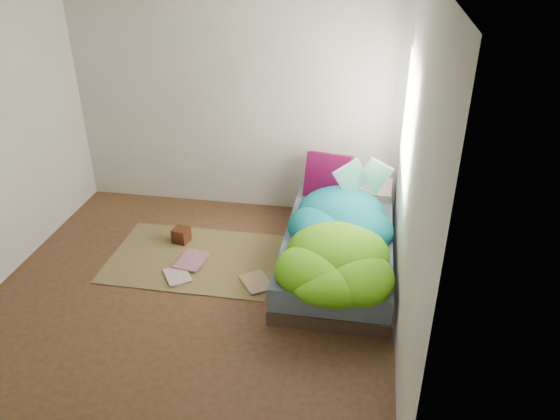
# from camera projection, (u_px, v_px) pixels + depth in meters

# --- Properties ---
(ground) EXTENTS (3.50, 3.50, 0.00)m
(ground) POSITION_uv_depth(u_px,v_px,m) (192.00, 295.00, 4.78)
(ground) COLOR #422A19
(ground) RESTS_ON ground
(room_walls) EXTENTS (3.54, 3.54, 2.62)m
(room_walls) POSITION_uv_depth(u_px,v_px,m) (176.00, 117.00, 4.00)
(room_walls) COLOR #B4B2AB
(room_walls) RESTS_ON ground
(bed) EXTENTS (1.00, 2.00, 0.34)m
(bed) POSITION_uv_depth(u_px,v_px,m) (338.00, 248.00, 5.14)
(bed) COLOR #3B2C20
(bed) RESTS_ON ground
(duvet) EXTENTS (0.96, 1.84, 0.34)m
(duvet) POSITION_uv_depth(u_px,v_px,m) (338.00, 228.00, 4.78)
(duvet) COLOR #085A7F
(duvet) RESTS_ON bed
(rug) EXTENTS (1.60, 1.10, 0.01)m
(rug) POSITION_uv_depth(u_px,v_px,m) (194.00, 258.00, 5.27)
(rug) COLOR brown
(rug) RESTS_ON ground
(pillow_floral) EXTENTS (0.53, 0.35, 0.12)m
(pillow_floral) POSITION_uv_depth(u_px,v_px,m) (366.00, 189.00, 5.70)
(pillow_floral) COLOR #EFE1CF
(pillow_floral) RESTS_ON bed
(pillow_magenta) EXTENTS (0.47, 0.22, 0.46)m
(pillow_magenta) POSITION_uv_depth(u_px,v_px,m) (328.00, 176.00, 5.60)
(pillow_magenta) COLOR #470428
(pillow_magenta) RESTS_ON bed
(open_book) EXTENTS (0.47, 0.24, 0.28)m
(open_book) POSITION_uv_depth(u_px,v_px,m) (364.00, 167.00, 5.17)
(open_book) COLOR #2E8D36
(open_book) RESTS_ON duvet
(wooden_box) EXTENTS (0.17, 0.17, 0.15)m
(wooden_box) POSITION_uv_depth(u_px,v_px,m) (181.00, 235.00, 5.50)
(wooden_box) COLOR #3E150E
(wooden_box) RESTS_ON rug
(floor_book_a) EXTENTS (0.33, 0.36, 0.02)m
(floor_book_a) POSITION_uv_depth(u_px,v_px,m) (166.00, 279.00, 4.95)
(floor_book_a) COLOR white
(floor_book_a) RESTS_ON rug
(floor_book_b) EXTENTS (0.30, 0.37, 0.03)m
(floor_book_b) POSITION_uv_depth(u_px,v_px,m) (180.00, 258.00, 5.23)
(floor_book_b) COLOR pink
(floor_book_b) RESTS_ON rug
(floor_book_c) EXTENTS (0.37, 0.39, 0.02)m
(floor_book_c) POSITION_uv_depth(u_px,v_px,m) (245.00, 286.00, 4.85)
(floor_book_c) COLOR tan
(floor_book_c) RESTS_ON rug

